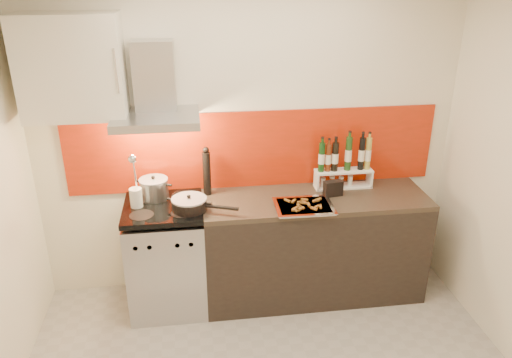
{
  "coord_description": "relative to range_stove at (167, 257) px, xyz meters",
  "views": [
    {
      "loc": [
        -0.45,
        -2.38,
        2.62
      ],
      "look_at": [
        0.0,
        0.95,
        1.15
      ],
      "focal_mm": 35.0,
      "sensor_mm": 36.0,
      "label": 1
    }
  ],
  "objects": [
    {
      "name": "range_stove",
      "position": [
        0.0,
        0.0,
        0.0
      ],
      "size": [
        0.6,
        0.6,
        0.91
      ],
      "color": "#B7B7BA",
      "rests_on": "ground"
    },
    {
      "name": "upper_cabinet",
      "position": [
        -0.55,
        0.13,
        1.51
      ],
      "size": [
        0.7,
        0.35,
        0.72
      ],
      "primitive_type": "cube",
      "color": "silver",
      "rests_on": "back_wall"
    },
    {
      "name": "saute_pan",
      "position": [
        0.21,
        -0.1,
        0.52
      ],
      "size": [
        0.49,
        0.28,
        0.12
      ],
      "color": "black",
      "rests_on": "range_stove"
    },
    {
      "name": "baking_tray",
      "position": [
        1.06,
        -0.17,
        0.47
      ],
      "size": [
        0.45,
        0.35,
        0.03
      ],
      "color": "silver",
      "rests_on": "counter"
    },
    {
      "name": "backsplash",
      "position": [
        0.75,
        0.29,
        0.78
      ],
      "size": [
        3.0,
        0.02,
        0.64
      ],
      "primitive_type": "cube",
      "color": "#9A2208",
      "rests_on": "back_wall"
    },
    {
      "name": "counter",
      "position": [
        1.2,
        0.0,
        0.01
      ],
      "size": [
        1.8,
        0.6,
        0.9
      ],
      "color": "black",
      "rests_on": "ground"
    },
    {
      "name": "utensil_jar",
      "position": [
        -0.19,
        -0.01,
        0.59
      ],
      "size": [
        0.09,
        0.14,
        0.45
      ],
      "color": "silver",
      "rests_on": "range_stove"
    },
    {
      "name": "caddy_box",
      "position": [
        1.34,
        0.01,
        0.52
      ],
      "size": [
        0.16,
        0.08,
        0.13
      ],
      "primitive_type": "cube",
      "rotation": [
        0.0,
        0.0,
        0.14
      ],
      "color": "black",
      "rests_on": "counter"
    },
    {
      "name": "back_wall",
      "position": [
        0.7,
        0.3,
        0.86
      ],
      "size": [
        3.4,
        0.02,
        2.6
      ],
      "primitive_type": "cube",
      "color": "silver",
      "rests_on": "ground"
    },
    {
      "name": "step_shelf",
      "position": [
        1.46,
        0.16,
        0.65
      ],
      "size": [
        0.47,
        0.13,
        0.43
      ],
      "color": "white",
      "rests_on": "counter"
    },
    {
      "name": "pepper_mill",
      "position": [
        0.35,
        0.18,
        0.65
      ],
      "size": [
        0.06,
        0.06,
        0.4
      ],
      "color": "black",
      "rests_on": "counter"
    },
    {
      "name": "range_hood",
      "position": [
        0.0,
        0.14,
        1.3
      ],
      "size": [
        0.62,
        0.5,
        0.61
      ],
      "color": "#B7B7BA",
      "rests_on": "back_wall"
    },
    {
      "name": "stock_pot",
      "position": [
        -0.07,
        0.13,
        0.55
      ],
      "size": [
        0.22,
        0.22,
        0.19
      ],
      "color": "#B7B7BA",
      "rests_on": "range_stove"
    }
  ]
}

